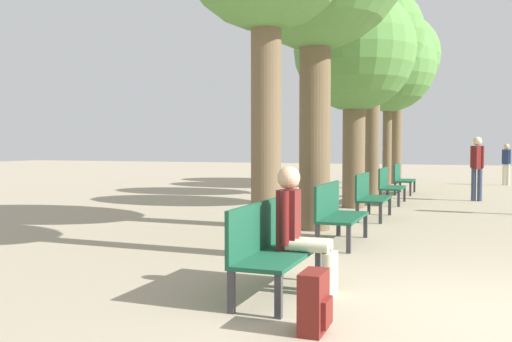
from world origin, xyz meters
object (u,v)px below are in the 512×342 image
(bench_row_2, at_px, (369,194))
(tree_row_5, at_px, (397,57))
(pedestrian_far, at_px, (477,164))
(tree_row_4, at_px, (388,65))
(backpack, at_px, (314,303))
(bench_row_4, at_px, (402,177))
(bench_row_3, at_px, (389,184))
(person_seated, at_px, (299,226))
(tree_row_3, at_px, (373,37))
(pedestrian_mid, at_px, (506,161))
(bench_row_1, at_px, (336,211))
(bench_row_0, at_px, (269,245))
(tree_row_2, at_px, (355,53))

(bench_row_2, distance_m, tree_row_5, 11.69)
(pedestrian_far, bearing_deg, tree_row_4, 129.13)
(backpack, bearing_deg, bench_row_2, 95.60)
(pedestrian_far, bearing_deg, bench_row_4, 142.56)
(bench_row_3, bearing_deg, bench_row_2, -90.00)
(bench_row_4, relative_size, person_seated, 1.17)
(bench_row_3, bearing_deg, bench_row_4, 90.00)
(tree_row_3, xyz_separation_m, pedestrian_mid, (3.94, 6.70, -3.66))
(bench_row_3, xyz_separation_m, tree_row_4, (-0.67, 4.96, 3.69))
(bench_row_1, distance_m, bench_row_3, 6.30)
(bench_row_2, bearing_deg, bench_row_3, 90.00)
(bench_row_0, relative_size, bench_row_4, 1.00)
(tree_row_2, relative_size, tree_row_4, 0.89)
(person_seated, relative_size, pedestrian_far, 0.75)
(bench_row_1, bearing_deg, pedestrian_mid, 77.41)
(tree_row_3, xyz_separation_m, person_seated, (0.92, -10.85, -3.87))
(bench_row_0, height_order, pedestrian_far, pedestrian_far)
(bench_row_1, relative_size, bench_row_3, 1.00)
(bench_row_2, bearing_deg, tree_row_4, 94.76)
(bench_row_3, height_order, tree_row_3, tree_row_3)
(backpack, bearing_deg, bench_row_0, 126.38)
(bench_row_0, xyz_separation_m, backpack, (0.71, -0.97, -0.26))
(bench_row_4, relative_size, tree_row_4, 0.26)
(person_seated, relative_size, backpack, 2.59)
(bench_row_3, bearing_deg, pedestrian_mid, 68.59)
(bench_row_1, distance_m, tree_row_5, 14.65)
(person_seated, xyz_separation_m, pedestrian_mid, (3.02, 17.55, 0.21))
(bench_row_4, height_order, tree_row_4, tree_row_4)
(backpack, bearing_deg, bench_row_1, 99.81)
(bench_row_2, xyz_separation_m, tree_row_3, (-0.67, 4.78, 4.04))
(backpack, bearing_deg, bench_row_3, 93.91)
(backpack, bearing_deg, tree_row_5, 94.38)
(bench_row_1, relative_size, bench_row_4, 1.00)
(tree_row_4, xyz_separation_m, backpack, (1.39, -15.37, -3.96))
(bench_row_4, bearing_deg, backpack, -87.00)
(bench_row_2, distance_m, tree_row_4, 8.94)
(tree_row_3, height_order, backpack, tree_row_3)
(backpack, relative_size, pedestrian_mid, 0.32)
(person_seated, height_order, pedestrian_mid, pedestrian_mid)
(tree_row_3, bearing_deg, pedestrian_far, -2.19)
(tree_row_2, xyz_separation_m, pedestrian_far, (2.80, 2.74, -2.68))
(backpack, relative_size, pedestrian_far, 0.29)
(bench_row_3, bearing_deg, backpack, -86.09)
(backpack, height_order, pedestrian_far, pedestrian_far)
(person_seated, bearing_deg, bench_row_3, 91.55)
(bench_row_4, distance_m, tree_row_4, 4.17)
(tree_row_5, distance_m, backpack, 18.72)
(bench_row_1, relative_size, bench_row_2, 1.00)
(person_seated, bearing_deg, pedestrian_mid, 80.25)
(bench_row_4, xyz_separation_m, tree_row_3, (-0.67, -1.52, 4.04))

